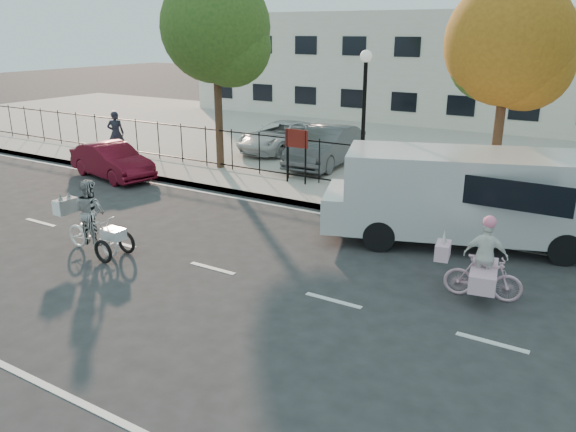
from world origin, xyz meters
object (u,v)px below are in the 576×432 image
Objects in this scene: lamppost at (364,98)px; pedestrian at (116,133)px; white_van at (464,194)px; lot_car_b at (282,136)px; lot_car_d at (539,170)px; lot_car_c at (326,146)px; zebra_trike at (92,225)px; red_sedan at (112,161)px; unicorn_bike at (483,268)px.

pedestrian is at bearing 180.00° from lamppost.
white_van is 14.75m from pedestrian.
lot_car_d is (10.20, -0.79, 0.01)m from lot_car_b.
zebra_trike is at bearing -98.02° from lot_car_c.
red_sedan is at bearing 94.74° from pedestrian.
zebra_trike is 1.15× the size of pedestrian.
lot_car_d is at bearing 1.60° from lot_car_c.
pedestrian reaches higher than unicorn_bike.
lot_car_d is (-0.24, 8.63, 0.14)m from unicorn_bike.
lot_car_c is at bearing -37.11° from red_sedan.
lot_car_c is 1.20× the size of lot_car_d.
zebra_trike is 0.30× the size of white_van.
pedestrian reaches higher than lot_car_b.
lamppost is 0.98× the size of lot_car_c.
unicorn_bike is 0.25× the size of white_van.
lot_car_d is (8.20, 10.90, 0.09)m from zebra_trike.
lot_car_d is (13.26, 5.73, 0.16)m from red_sedan.
lot_car_b is (-2.00, 11.69, 0.08)m from zebra_trike.
lot_car_c is at bearing -3.49° from zebra_trike.
zebra_trike is 0.47× the size of lot_car_b.
white_van is at bearing -41.76° from lot_car_c.
lamppost is at bearing -122.32° from lot_car_d.
white_van is (-1.18, 2.90, 0.62)m from unicorn_bike.
lamppost is 7.57m from unicorn_bike.
zebra_trike is 11.86m from lot_car_b.
zebra_trike reaches higher than unicorn_bike.
white_van is (7.26, 5.17, 0.57)m from zebra_trike.
lot_car_d is (15.51, 3.43, -0.27)m from pedestrian.
white_van is at bearing 12.37° from unicorn_bike.
lot_car_b reaches higher than red_sedan.
lamppost is 8.61m from zebra_trike.
zebra_trike is 10.29m from lot_car_c.
pedestrian is (-10.84, 0.00, -2.07)m from lamppost.
white_van is at bearing -78.00° from lot_car_d.
lamppost is 9.24m from red_sedan.
lamppost is 0.63× the size of white_van.
lot_car_c is (0.83, 10.26, 0.19)m from zebra_trike.
pedestrian is 0.41× the size of lot_car_b.
unicorn_bike is at bearing -36.36° from lot_car_b.
white_van is 1.56× the size of lot_car_c.
unicorn_bike is at bearing -87.22° from white_van.
zebra_trike is at bearing 94.70° from pedestrian.
lamppost is 2.10× the size of zebra_trike.
lot_car_b is (-5.53, 4.22, -2.35)m from lamppost.
zebra_trike is 0.55× the size of red_sedan.
lamppost is 4.76m from white_van.
lamppost reaches higher than lot_car_d.
pedestrian reaches higher than lot_car_d.
unicorn_bike is 16.59m from pedestrian.
zebra_trike is at bearing -105.58° from lot_car_d.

